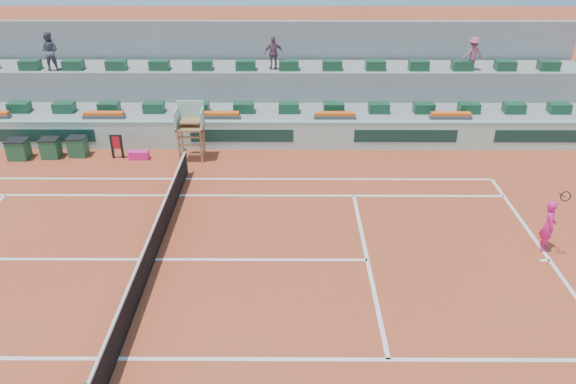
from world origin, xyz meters
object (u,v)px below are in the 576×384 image
drink_cooler_a (78,146)px  tennis_player (549,225)px  umpire_chair (190,123)px  player_bag (139,155)px

drink_cooler_a → tennis_player: 18.21m
umpire_chair → player_bag: bearing=-176.6°
umpire_chair → tennis_player: bearing=-29.9°
drink_cooler_a → tennis_player: tennis_player is taller
tennis_player → player_bag: bearing=154.6°
player_bag → tennis_player: 15.69m
drink_cooler_a → tennis_player: (16.79, -7.05, 0.42)m
drink_cooler_a → umpire_chair: bearing=-2.3°
player_bag → tennis_player: (14.16, -6.72, 0.67)m
player_bag → drink_cooler_a: (-2.63, 0.33, 0.24)m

